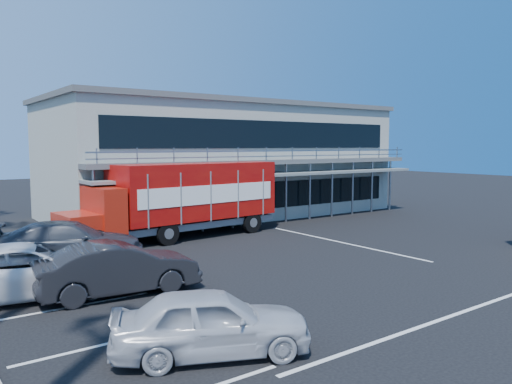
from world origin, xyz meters
TOP-DOWN VIEW (x-y plane):
  - ground at (0.00, 0.00)m, footprint 120.00×120.00m
  - building at (3.00, 14.94)m, footprint 22.40×12.00m
  - red_truck at (-3.45, 8.44)m, footprint 11.11×3.43m
  - parked_car_a at (-9.50, -4.32)m, footprint 4.66×3.36m
  - parked_car_b at (-9.50, 1.20)m, footprint 5.03×2.14m
  - parked_car_c at (-11.80, 2.60)m, footprint 6.17×3.56m
  - parked_car_d at (-9.50, 6.36)m, footprint 6.03×4.05m

SIDE VIEW (x-z plane):
  - ground at x=0.00m, z-range 0.00..0.00m
  - parked_car_a at x=-9.50m, z-range 0.00..1.47m
  - parked_car_b at x=-9.50m, z-range 0.00..1.61m
  - parked_car_c at x=-11.80m, z-range 0.00..1.62m
  - parked_car_d at x=-9.50m, z-range 0.00..1.62m
  - red_truck at x=-3.45m, z-range 0.18..3.87m
  - building at x=3.00m, z-range 0.01..7.31m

